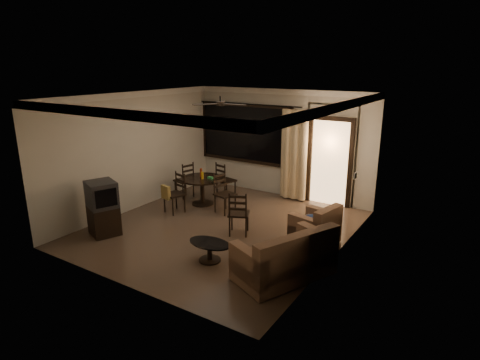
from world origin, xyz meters
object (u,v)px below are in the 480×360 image
Objects in this scene: dining_chair_east at (225,201)px; coffee_table at (210,248)px; dining_chair_west at (185,187)px; tv_cabinet at (103,208)px; dining_chair_north at (226,187)px; dining_chair_south at (174,200)px; side_chair at (239,221)px; dining_table at (202,183)px; sofa at (287,259)px; armchair at (317,228)px.

dining_chair_east reaches higher than coffee_table.
dining_chair_west is 1.60m from dining_chair_east.
tv_cabinet is at bearing 16.67° from dining_chair_west.
tv_cabinet is at bearing 90.40° from dining_chair_north.
dining_chair_north is at bearing 90.00° from dining_chair_south.
side_chair is (2.36, 1.49, -0.29)m from tv_cabinet.
dining_chair_south is at bearing 144.99° from coffee_table.
dining_chair_east reaches higher than dining_table.
dining_chair_north is (-0.63, 0.96, 0.00)m from dining_chair_east.
sofa is 1.94× the size of side_chair.
dining_chair_west is 1.09m from dining_chair_north.
dining_table is 1.14× the size of dining_chair_north.
armchair is 1.12× the size of coffee_table.
dining_chair_north is at bearing 76.74° from dining_table.
dining_chair_north reaches higher than sofa.
sofa is 1.56m from armchair.
dining_chair_north reaches higher than side_chair.
dining_chair_south is at bearing 41.32° from dining_chair_west.
coffee_table is at bearing -148.94° from sofa.
dining_chair_west is 1.00× the size of dining_chair_south.
coffee_table is at bearing -138.47° from dining_chair_east.
coffee_table is at bearing -115.53° from armchair.
side_chair is (1.77, -1.08, -0.26)m from dining_table.
dining_chair_south is 0.84× the size of tv_cabinet.
dining_table is 2.09m from side_chair.
tv_cabinet is 2.58m from coffee_table.
side_chair reaches higher than sofa.
sofa is (2.59, -1.99, 0.06)m from dining_chair_east.
armchair is at bearing 91.94° from dining_chair_west.
dining_chair_west is 2.82m from side_chair.
tv_cabinet is at bearing -89.23° from dining_chair_south.
armchair is (3.88, 1.94, -0.25)m from tv_cabinet.
dining_table is 0.83m from dining_chair_north.
dining_chair_north is at bearing 46.76° from dining_chair_east.
dining_chair_south is 0.52× the size of sofa.
dining_chair_east is 1.30m from side_chair.
dining_chair_north is 1.01× the size of side_chair.
tv_cabinet reaches higher than coffee_table.
dining_chair_west is 1.17× the size of coffee_table.
tv_cabinet is 0.62× the size of sofa.
dining_chair_east is at bearing -68.16° from side_chair.
armchair is (4.04, -0.82, 0.04)m from dining_chair_west.
coffee_table is 1.29m from side_chair.
dining_chair_west is 4.78m from sofa.
tv_cabinet is at bearing 6.75° from side_chair.
armchair is at bearing -86.45° from dining_chair_east.
dining_chair_east is 2.52m from armchair.
dining_chair_north is 0.52× the size of sofa.
dining_chair_south is (0.54, -1.03, 0.02)m from dining_chair_west.
sofa is at bearing 120.47° from side_chair.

